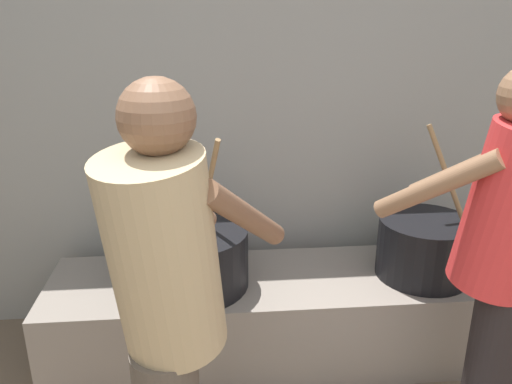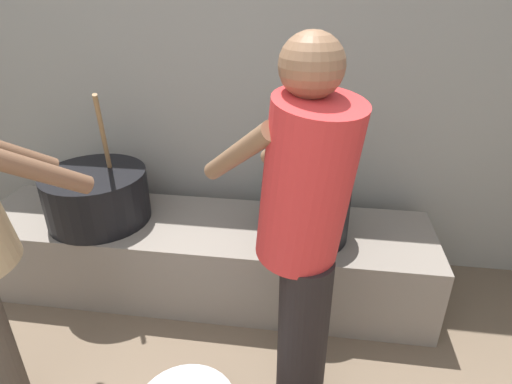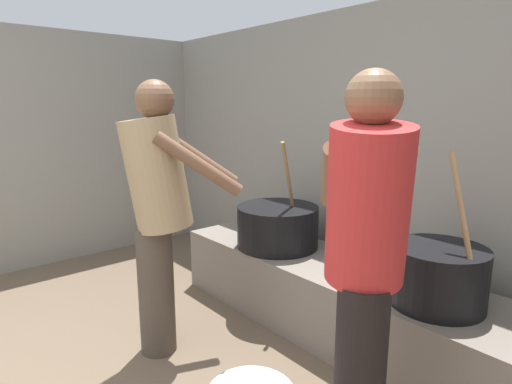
{
  "view_description": "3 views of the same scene",
  "coord_description": "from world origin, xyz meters",
  "px_view_note": "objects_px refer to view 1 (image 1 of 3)",
  "views": [
    {
      "loc": [
        -0.28,
        -0.03,
        1.67
      ],
      "look_at": [
        -0.12,
        1.79,
        1.02
      ],
      "focal_mm": 35.67,
      "sensor_mm": 36.0,
      "label": 1
    },
    {
      "loc": [
        0.75,
        0.2,
        1.65
      ],
      "look_at": [
        0.53,
        1.71,
        0.88
      ],
      "focal_mm": 29.98,
      "sensor_mm": 36.0,
      "label": 2
    },
    {
      "loc": [
        1.62,
        0.2,
        1.39
      ],
      "look_at": [
        -0.06,
        1.64,
        0.93
      ],
      "focal_mm": 29.84,
      "sensor_mm": 36.0,
      "label": 3
    }
  ],
  "objects_px": {
    "cooking_pot_main": "(190,257)",
    "cook_in_red_shirt": "(504,253)",
    "cooking_pot_secondary": "(424,247)",
    "cook_in_tan_shirt": "(168,308)"
  },
  "relations": [
    {
      "from": "cooking_pot_main",
      "to": "cook_in_red_shirt",
      "type": "bearing_deg",
      "value": -28.81
    },
    {
      "from": "cook_in_tan_shirt",
      "to": "cooking_pot_main",
      "type": "bearing_deg",
      "value": 88.63
    },
    {
      "from": "cooking_pot_main",
      "to": "cooking_pot_secondary",
      "type": "bearing_deg",
      "value": -0.36
    },
    {
      "from": "cooking_pot_main",
      "to": "cooking_pot_secondary",
      "type": "distance_m",
      "value": 1.13
    },
    {
      "from": "cooking_pot_secondary",
      "to": "cook_in_tan_shirt",
      "type": "xyz_separation_m",
      "value": [
        -1.15,
        -0.86,
        0.28
      ]
    },
    {
      "from": "cooking_pot_secondary",
      "to": "cook_in_red_shirt",
      "type": "xyz_separation_m",
      "value": [
        0.0,
        -0.62,
        0.28
      ]
    },
    {
      "from": "cooking_pot_secondary",
      "to": "cook_in_red_shirt",
      "type": "height_order",
      "value": "cook_in_red_shirt"
    },
    {
      "from": "cooking_pot_main",
      "to": "cook_in_red_shirt",
      "type": "distance_m",
      "value": 1.33
    },
    {
      "from": "cook_in_red_shirt",
      "to": "cook_in_tan_shirt",
      "type": "bearing_deg",
      "value": -167.94
    },
    {
      "from": "cook_in_red_shirt",
      "to": "cooking_pot_main",
      "type": "bearing_deg",
      "value": 151.19
    }
  ]
}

